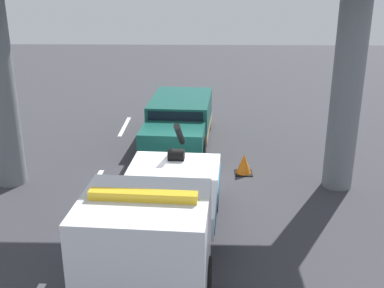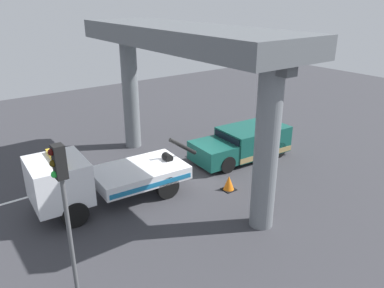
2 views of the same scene
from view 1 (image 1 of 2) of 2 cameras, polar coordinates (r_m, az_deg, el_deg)
ground_plane at (r=14.28m, az=-2.34°, el=-5.48°), size 60.00×40.00×0.10m
lane_stripe_west at (r=20.10m, az=-8.07°, el=2.11°), size 2.60×0.16×0.01m
lane_stripe_mid at (r=14.61m, az=-11.78°, el=-5.08°), size 2.60×0.16×0.01m
tow_truck_white at (r=10.17m, az=-4.16°, el=-8.72°), size 7.32×2.77×2.46m
towed_van_green at (r=17.89m, az=-1.51°, el=2.68°), size 5.32×2.50×1.58m
traffic_cone_orange at (r=15.22m, az=6.23°, el=-2.45°), size 0.55×0.55×0.66m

